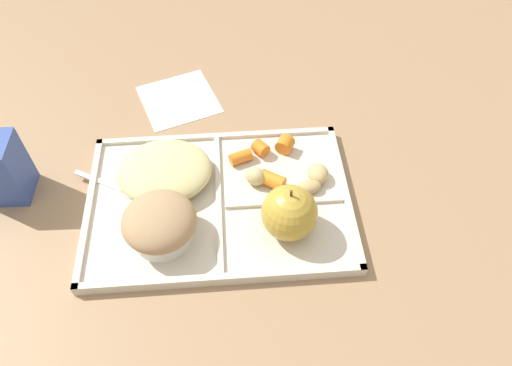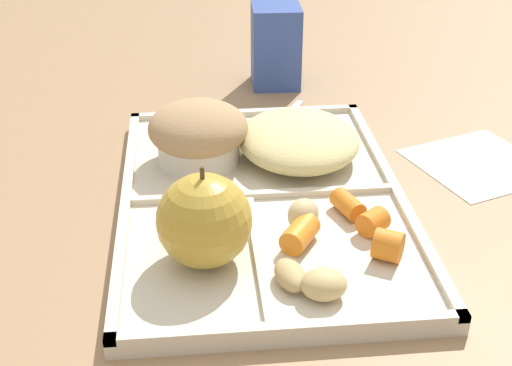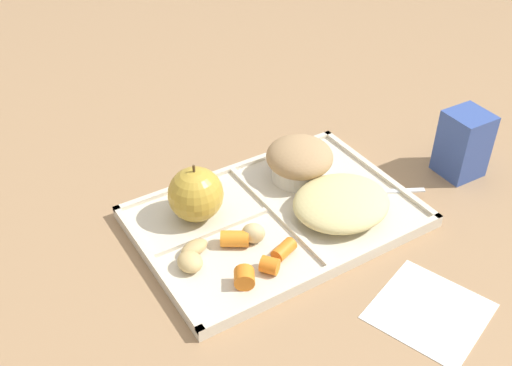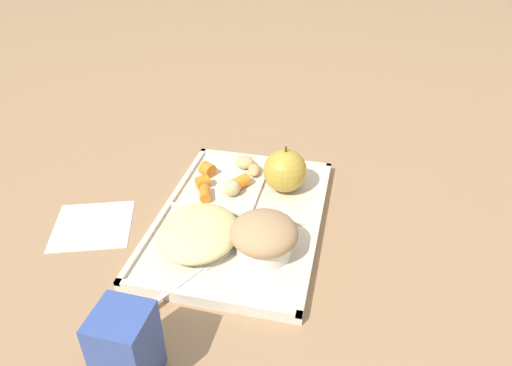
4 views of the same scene
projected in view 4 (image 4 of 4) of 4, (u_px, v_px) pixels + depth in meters
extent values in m
plane|color=#997551|center=(241.00, 222.00, 0.79)|extent=(6.00, 6.00, 0.00)
cube|color=beige|center=(241.00, 219.00, 0.78)|extent=(0.38, 0.26, 0.01)
cube|color=beige|center=(169.00, 204.00, 0.80)|extent=(0.38, 0.01, 0.01)
cube|color=beige|center=(317.00, 225.00, 0.76)|extent=(0.38, 0.01, 0.01)
cube|color=beige|center=(264.00, 158.00, 0.93)|extent=(0.01, 0.26, 0.01)
cube|color=beige|center=(205.00, 298.00, 0.63)|extent=(0.01, 0.26, 0.01)
cube|color=beige|center=(240.00, 215.00, 0.78)|extent=(0.01, 0.24, 0.01)
cube|color=beige|center=(261.00, 184.00, 0.85)|extent=(0.17, 0.01, 0.01)
sphere|color=#B79333|center=(285.00, 171.00, 0.83)|extent=(0.08, 0.08, 0.08)
cylinder|color=#4C381E|center=(286.00, 150.00, 0.80)|extent=(0.00, 0.00, 0.01)
cylinder|color=silver|center=(264.00, 245.00, 0.70)|extent=(0.08, 0.08, 0.03)
ellipsoid|color=tan|center=(264.00, 233.00, 0.69)|extent=(0.10, 0.10, 0.05)
cylinder|color=orange|center=(205.00, 193.00, 0.82)|extent=(0.04, 0.03, 0.02)
cylinder|color=orange|center=(208.00, 170.00, 0.88)|extent=(0.03, 0.03, 0.03)
cylinder|color=orange|center=(203.00, 182.00, 0.85)|extent=(0.03, 0.03, 0.02)
cylinder|color=orange|center=(239.00, 183.00, 0.84)|extent=(0.04, 0.04, 0.02)
ellipsoid|color=tan|center=(245.00, 162.00, 0.90)|extent=(0.03, 0.04, 0.02)
ellipsoid|color=tan|center=(254.00, 170.00, 0.88)|extent=(0.04, 0.03, 0.02)
ellipsoid|color=tan|center=(232.00, 188.00, 0.82)|extent=(0.04, 0.04, 0.03)
ellipsoid|color=#D6C684|center=(199.00, 232.00, 0.72)|extent=(0.14, 0.12, 0.04)
sphere|color=brown|center=(187.00, 228.00, 0.73)|extent=(0.03, 0.03, 0.03)
sphere|color=brown|center=(187.00, 243.00, 0.70)|extent=(0.03, 0.03, 0.03)
sphere|color=brown|center=(214.00, 228.00, 0.73)|extent=(0.03, 0.03, 0.03)
cube|color=silver|center=(176.00, 286.00, 0.65)|extent=(0.09, 0.05, 0.00)
cube|color=silver|center=(210.00, 261.00, 0.69)|extent=(0.04, 0.03, 0.00)
cylinder|color=silver|center=(228.00, 254.00, 0.70)|extent=(0.02, 0.01, 0.00)
cylinder|color=silver|center=(224.00, 251.00, 0.71)|extent=(0.02, 0.01, 0.00)
cylinder|color=silver|center=(220.00, 249.00, 0.71)|extent=(0.02, 0.01, 0.00)
cube|color=#334C99|center=(126.00, 348.00, 0.52)|extent=(0.06, 0.06, 0.10)
cube|color=white|center=(93.00, 225.00, 0.78)|extent=(0.16, 0.16, 0.00)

